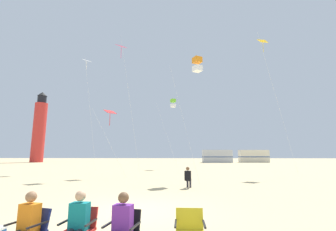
{
  "coord_description": "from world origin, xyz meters",
  "views": [
    {
      "loc": [
        1.47,
        -7.95,
        1.85
      ],
      "look_at": [
        0.59,
        11.59,
        5.13
      ],
      "focal_mm": 24.74,
      "sensor_mm": 36.0,
      "label": 1
    }
  ],
  "objects_px": {
    "spectator_red_chair": "(77,222)",
    "kite_diamond_white": "(87,66)",
    "spectator_black_chair": "(121,225)",
    "camp_chair_black": "(124,229)",
    "camp_chair_yellow": "(190,228)",
    "lighthouse_distant": "(39,129)",
    "camp_chair_navy": "(31,228)",
    "kite_diamond_scarlet": "(110,114)",
    "rv_van_silver": "(217,156)",
    "rv_van_cream": "(254,156)",
    "kite_diamond_gold": "(264,47)",
    "kite_box_orange": "(197,65)",
    "kite_box_lime": "(173,103)",
    "spectator_navy_chair": "(25,223)",
    "kite_diamond_rainbow": "(122,52)",
    "kite_flyer_standing": "(188,177)",
    "camp_chair_red": "(80,226)"
  },
  "relations": [
    {
      "from": "rv_van_cream",
      "to": "kite_box_orange",
      "type": "bearing_deg",
      "value": -112.88
    },
    {
      "from": "kite_box_lime",
      "to": "spectator_red_chair",
      "type": "bearing_deg",
      "value": -92.5
    },
    {
      "from": "spectator_red_chair",
      "to": "rv_van_cream",
      "type": "height_order",
      "value": "rv_van_cream"
    },
    {
      "from": "kite_diamond_white",
      "to": "kite_box_lime",
      "type": "height_order",
      "value": "kite_diamond_white"
    },
    {
      "from": "kite_box_lime",
      "to": "rv_van_cream",
      "type": "bearing_deg",
      "value": 52.36
    },
    {
      "from": "rv_van_cream",
      "to": "camp_chair_navy",
      "type": "bearing_deg",
      "value": -111.8
    },
    {
      "from": "rv_van_silver",
      "to": "rv_van_cream",
      "type": "height_order",
      "value": "same"
    },
    {
      "from": "rv_van_cream",
      "to": "camp_chair_black",
      "type": "bearing_deg",
      "value": -110.05
    },
    {
      "from": "kite_diamond_gold",
      "to": "kite_box_lime",
      "type": "distance_m",
      "value": 13.52
    },
    {
      "from": "rv_van_cream",
      "to": "spectator_black_chair",
      "type": "bearing_deg",
      "value": -110.02
    },
    {
      "from": "camp_chair_yellow",
      "to": "lighthouse_distant",
      "type": "relative_size",
      "value": 0.05
    },
    {
      "from": "spectator_navy_chair",
      "to": "rv_van_cream",
      "type": "xyz_separation_m",
      "value": [
        19.93,
        50.17,
        0.78
      ]
    },
    {
      "from": "kite_box_orange",
      "to": "kite_flyer_standing",
      "type": "bearing_deg",
      "value": -103.88
    },
    {
      "from": "spectator_black_chair",
      "to": "kite_diamond_rainbow",
      "type": "xyz_separation_m",
      "value": [
        -4.25,
        16.06,
        10.81
      ]
    },
    {
      "from": "spectator_black_chair",
      "to": "lighthouse_distant",
      "type": "height_order",
      "value": "lighthouse_distant"
    },
    {
      "from": "camp_chair_black",
      "to": "lighthouse_distant",
      "type": "distance_m",
      "value": 58.73
    },
    {
      "from": "spectator_black_chair",
      "to": "camp_chair_yellow",
      "type": "bearing_deg",
      "value": 21.91
    },
    {
      "from": "spectator_black_chair",
      "to": "kite_box_lime",
      "type": "distance_m",
      "value": 28.25
    },
    {
      "from": "kite_box_orange",
      "to": "rv_van_cream",
      "type": "bearing_deg",
      "value": 67.24
    },
    {
      "from": "kite_diamond_gold",
      "to": "spectator_navy_chair",
      "type": "bearing_deg",
      "value": -122.49
    },
    {
      "from": "kite_box_orange",
      "to": "rv_van_silver",
      "type": "height_order",
      "value": "kite_box_orange"
    },
    {
      "from": "kite_box_lime",
      "to": "spectator_navy_chair",
      "type": "bearing_deg",
      "value": -94.39
    },
    {
      "from": "camp_chair_black",
      "to": "kite_diamond_gold",
      "type": "relative_size",
      "value": 0.06
    },
    {
      "from": "camp_chair_yellow",
      "to": "rv_van_cream",
      "type": "height_order",
      "value": "rv_van_cream"
    },
    {
      "from": "camp_chair_black",
      "to": "kite_diamond_scarlet",
      "type": "relative_size",
      "value": 0.14
    },
    {
      "from": "camp_chair_yellow",
      "to": "lighthouse_distant",
      "type": "height_order",
      "value": "lighthouse_distant"
    },
    {
      "from": "camp_chair_yellow",
      "to": "rv_van_cream",
      "type": "relative_size",
      "value": 0.13
    },
    {
      "from": "spectator_red_chair",
      "to": "kite_diamond_white",
      "type": "distance_m",
      "value": 25.47
    },
    {
      "from": "camp_chair_navy",
      "to": "kite_box_lime",
      "type": "relative_size",
      "value": 0.09
    },
    {
      "from": "kite_diamond_gold",
      "to": "spectator_red_chair",
      "type": "bearing_deg",
      "value": -120.6
    },
    {
      "from": "camp_chair_yellow",
      "to": "kite_box_lime",
      "type": "bearing_deg",
      "value": 92.9
    },
    {
      "from": "camp_chair_red",
      "to": "rv_van_cream",
      "type": "height_order",
      "value": "rv_van_cream"
    },
    {
      "from": "rv_van_cream",
      "to": "lighthouse_distant",
      "type": "bearing_deg",
      "value": -178.59
    },
    {
      "from": "spectator_black_chair",
      "to": "kite_diamond_rainbow",
      "type": "distance_m",
      "value": 19.83
    },
    {
      "from": "spectator_black_chair",
      "to": "camp_chair_black",
      "type": "bearing_deg",
      "value": 90.0
    },
    {
      "from": "camp_chair_black",
      "to": "kite_diamond_scarlet",
      "type": "height_order",
      "value": "kite_diamond_scarlet"
    },
    {
      "from": "camp_chair_yellow",
      "to": "kite_diamond_white",
      "type": "distance_m",
      "value": 26.23
    },
    {
      "from": "kite_flyer_standing",
      "to": "rv_van_cream",
      "type": "distance_m",
      "value": 44.48
    },
    {
      "from": "camp_chair_navy",
      "to": "kite_diamond_scarlet",
      "type": "bearing_deg",
      "value": 116.77
    },
    {
      "from": "spectator_navy_chair",
      "to": "kite_diamond_rainbow",
      "type": "xyz_separation_m",
      "value": [
        -2.49,
        16.05,
        10.81
      ]
    },
    {
      "from": "spectator_navy_chair",
      "to": "spectator_black_chair",
      "type": "relative_size",
      "value": 1.0
    },
    {
      "from": "spectator_navy_chair",
      "to": "kite_flyer_standing",
      "type": "distance_m",
      "value": 9.51
    },
    {
      "from": "kite_box_orange",
      "to": "camp_chair_black",
      "type": "bearing_deg",
      "value": -101.12
    },
    {
      "from": "camp_chair_black",
      "to": "kite_box_orange",
      "type": "relative_size",
      "value": 0.09
    },
    {
      "from": "lighthouse_distant",
      "to": "kite_flyer_standing",
      "type": "bearing_deg",
      "value": -49.97
    },
    {
      "from": "kite_diamond_gold",
      "to": "rv_van_cream",
      "type": "height_order",
      "value": "kite_diamond_gold"
    },
    {
      "from": "camp_chair_navy",
      "to": "kite_diamond_scarlet",
      "type": "relative_size",
      "value": 0.14
    },
    {
      "from": "kite_box_orange",
      "to": "lighthouse_distant",
      "type": "relative_size",
      "value": 0.56
    },
    {
      "from": "camp_chair_navy",
      "to": "kite_flyer_standing",
      "type": "bearing_deg",
      "value": 84.5
    },
    {
      "from": "camp_chair_red",
      "to": "kite_box_orange",
      "type": "relative_size",
      "value": 0.09
    }
  ]
}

